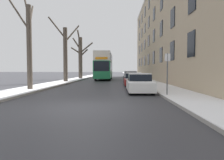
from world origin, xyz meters
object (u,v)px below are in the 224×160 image
bare_tree_left_2 (80,56)px  parked_car_2 (130,77)px  street_sign_post (167,72)px  oncoming_van (104,72)px  parked_car_0 (139,84)px  pedestrian_left_sidewalk (65,75)px  bare_tree_left_0 (29,42)px  bare_tree_left_1 (65,52)px  parked_car_1 (133,80)px  double_decker_bus (104,65)px

bare_tree_left_2 → parked_car_2: (8.39, -11.03, -3.45)m
parked_car_2 → street_sign_post: size_ratio=1.64×
oncoming_van → street_sign_post: street_sign_post is taller
parked_car_0 → pedestrian_left_sidewalk: bearing=123.9°
bare_tree_left_0 → pedestrian_left_sidewalk: size_ratio=5.23×
bare_tree_left_1 → parked_car_1: bare_tree_left_1 is taller
parked_car_2 → parked_car_0: bearing=-90.0°
bare_tree_left_1 → double_decker_bus: 9.03m
parked_car_1 → parked_car_2: parked_car_2 is taller
double_decker_bus → parked_car_2: 9.35m
bare_tree_left_1 → oncoming_van: 22.52m
bare_tree_left_0 → pedestrian_left_sidewalk: (-0.54, 12.52, -2.83)m
bare_tree_left_0 → oncoming_van: size_ratio=1.58×
parked_car_2 → pedestrian_left_sidewalk: bearing=164.1°
parked_car_1 → oncoming_van: (-5.01, 27.76, 0.57)m
pedestrian_left_sidewalk → bare_tree_left_0: bearing=-47.9°
bare_tree_left_2 → oncoming_van: 12.48m
bare_tree_left_2 → parked_car_1: size_ratio=2.18×
parked_car_1 → pedestrian_left_sidewalk: 11.75m
bare_tree_left_2 → parked_car_2: size_ratio=1.99×
street_sign_post → bare_tree_left_1: bearing=124.9°
parked_car_0 → pedestrian_left_sidewalk: 16.05m
pedestrian_left_sidewalk → street_sign_post: bearing=-17.4°
bare_tree_left_0 → parked_car_0: (8.40, -0.80, -3.09)m
double_decker_bus → oncoming_van: (-1.10, 14.38, -1.29)m
pedestrian_left_sidewalk → street_sign_post: street_sign_post is taller
parked_car_2 → street_sign_post: (1.36, -13.35, 0.81)m
parked_car_1 → parked_car_2: bearing=90.0°
bare_tree_left_1 → parked_car_1: bearing=-34.1°
oncoming_van → bare_tree_left_1: bearing=-98.7°
pedestrian_left_sidewalk → parked_car_2: bearing=23.8°
parked_car_0 → oncoming_van: size_ratio=0.77×
bare_tree_left_0 → parked_car_2: bare_tree_left_0 is taller
bare_tree_left_0 → double_decker_bus: size_ratio=0.83×
double_decker_bus → parked_car_1: 14.06m
bare_tree_left_0 → oncoming_van: bare_tree_left_0 is taller
double_decker_bus → parked_car_1: double_decker_bus is taller
parked_car_0 → parked_car_2: size_ratio=0.98×
double_decker_bus → parked_car_0: double_decker_bus is taller
double_decker_bus → parked_car_2: size_ratio=2.40×
bare_tree_left_2 → bare_tree_left_1: bearing=-89.9°
bare_tree_left_1 → pedestrian_left_sidewalk: bare_tree_left_1 is taller
parked_car_2 → pedestrian_left_sidewalk: (-8.94, 2.55, 0.21)m
bare_tree_left_2 → street_sign_post: bearing=-68.2°
bare_tree_left_2 → double_decker_bus: 5.49m
bare_tree_left_1 → street_sign_post: bare_tree_left_1 is taller
parked_car_1 → street_sign_post: size_ratio=1.50×
street_sign_post → double_decker_bus: bearing=103.7°
bare_tree_left_2 → pedestrian_left_sidewalk: bare_tree_left_2 is taller
double_decker_bus → pedestrian_left_sidewalk: size_ratio=6.28×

